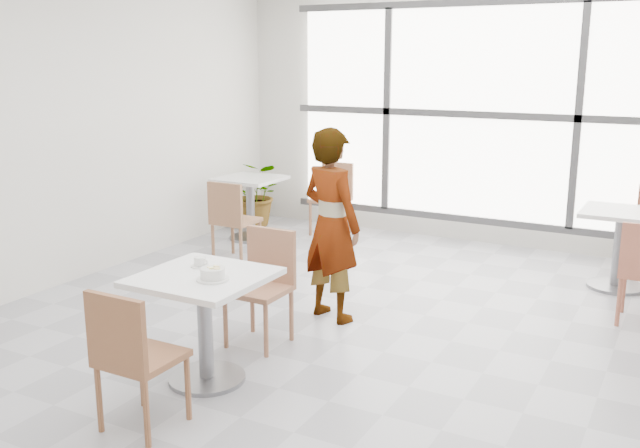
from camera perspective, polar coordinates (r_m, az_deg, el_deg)
The scene contains 15 objects.
floor at distance 5.49m, azimuth 1.52°, elevation -9.56°, with size 7.00×7.00×0.00m, color #9E9EA5.
wall_back at distance 8.36m, azimuth 12.70°, elevation 8.66°, with size 6.00×6.00×0.00m, color silver.
wall_left at distance 6.98m, azimuth -21.08°, elevation 7.23°, with size 7.00×7.00×0.00m, color silver.
window at distance 8.29m, azimuth 12.58°, elevation 8.63°, with size 4.60×0.07×2.52m.
main_table at distance 4.76m, azimuth -9.33°, elevation -6.66°, with size 0.80×0.80×0.75m.
chair_near at distance 4.22m, azimuth -15.01°, elevation -9.94°, with size 0.42×0.42×0.87m.
chair_far at distance 5.38m, azimuth -4.54°, elevation -4.40°, with size 0.42×0.42×0.87m.
oatmeal_bowl at distance 4.55m, azimuth -8.66°, elevation -3.99°, with size 0.21×0.21×0.10m.
coffee_cup at distance 4.86m, azimuth -9.65°, elevation -3.07°, with size 0.16×0.13×0.07m.
person at distance 5.76m, azimuth 0.93°, elevation -0.09°, with size 0.58×0.38×1.60m, color black.
bg_table_left at distance 8.45m, azimuth -5.65°, elevation 2.02°, with size 0.70×0.70×0.75m.
bg_table_right at distance 7.17m, azimuth 23.06°, elevation -1.05°, with size 0.70×0.70×0.75m.
bg_chair_left_near at distance 7.51m, azimuth -7.18°, elevation 0.65°, with size 0.42×0.42×0.87m.
bg_chair_left_far at distance 8.70m, azimuth 1.09°, elevation 2.51°, with size 0.42×0.42×0.87m.
plant_left at distance 9.14m, azimuth -5.13°, elevation 2.48°, with size 0.76×0.66×0.84m, color #47863F.
Camera 1 is at (2.29, -4.51, 2.14)m, focal length 39.60 mm.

